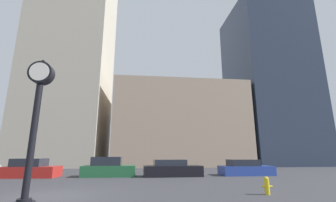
{
  "coord_description": "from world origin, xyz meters",
  "views": [
    {
      "loc": [
        3.69,
        -10.19,
        1.7
      ],
      "look_at": [
        6.1,
        10.8,
        6.66
      ],
      "focal_mm": 24.0,
      "sensor_mm": 36.0,
      "label": 1
    }
  ],
  "objects_px": {
    "car_blue": "(245,168)",
    "fire_hydrant_near": "(267,185)",
    "car_red": "(31,169)",
    "car_green": "(109,168)",
    "car_black": "(172,169)",
    "street_clock": "(36,111)"
  },
  "relations": [
    {
      "from": "car_black",
      "to": "street_clock",
      "type": "bearing_deg",
      "value": -125.5
    },
    {
      "from": "car_blue",
      "to": "car_red",
      "type": "bearing_deg",
      "value": 179.29
    },
    {
      "from": "car_blue",
      "to": "fire_hydrant_near",
      "type": "height_order",
      "value": "car_blue"
    },
    {
      "from": "street_clock",
      "to": "car_blue",
      "type": "xyz_separation_m",
      "value": [
        12.32,
        9.62,
        -2.7
      ]
    },
    {
      "from": "car_black",
      "to": "fire_hydrant_near",
      "type": "relative_size",
      "value": 6.14
    },
    {
      "from": "car_green",
      "to": "car_black",
      "type": "distance_m",
      "value": 4.88
    },
    {
      "from": "fire_hydrant_near",
      "to": "car_blue",
      "type": "bearing_deg",
      "value": 70.43
    },
    {
      "from": "street_clock",
      "to": "car_red",
      "type": "distance_m",
      "value": 10.98
    },
    {
      "from": "car_red",
      "to": "fire_hydrant_near",
      "type": "bearing_deg",
      "value": -29.75
    },
    {
      "from": "car_blue",
      "to": "car_black",
      "type": "bearing_deg",
      "value": -177.33
    },
    {
      "from": "car_green",
      "to": "car_blue",
      "type": "xyz_separation_m",
      "value": [
        10.92,
        -0.11,
        -0.09
      ]
    },
    {
      "from": "street_clock",
      "to": "car_black",
      "type": "height_order",
      "value": "street_clock"
    },
    {
      "from": "car_green",
      "to": "fire_hydrant_near",
      "type": "xyz_separation_m",
      "value": [
        7.86,
        -8.7,
        -0.24
      ]
    },
    {
      "from": "car_red",
      "to": "car_black",
      "type": "bearing_deg",
      "value": 0.69
    },
    {
      "from": "car_green",
      "to": "car_blue",
      "type": "distance_m",
      "value": 10.92
    },
    {
      "from": "car_green",
      "to": "car_black",
      "type": "height_order",
      "value": "car_green"
    },
    {
      "from": "car_green",
      "to": "fire_hydrant_near",
      "type": "bearing_deg",
      "value": -47.86
    },
    {
      "from": "car_green",
      "to": "fire_hydrant_near",
      "type": "height_order",
      "value": "car_green"
    },
    {
      "from": "car_green",
      "to": "fire_hydrant_near",
      "type": "distance_m",
      "value": 11.73
    },
    {
      "from": "car_black",
      "to": "fire_hydrant_near",
      "type": "bearing_deg",
      "value": -71.71
    },
    {
      "from": "car_red",
      "to": "car_blue",
      "type": "relative_size",
      "value": 0.95
    },
    {
      "from": "street_clock",
      "to": "fire_hydrant_near",
      "type": "relative_size",
      "value": 7.15
    }
  ]
}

